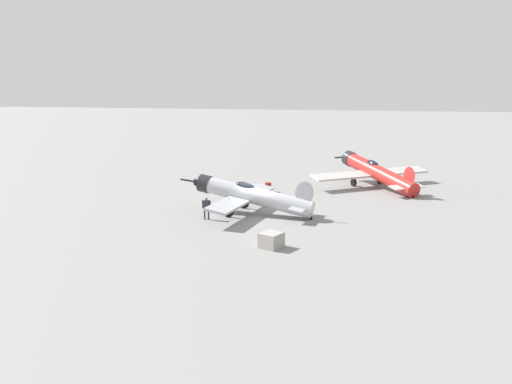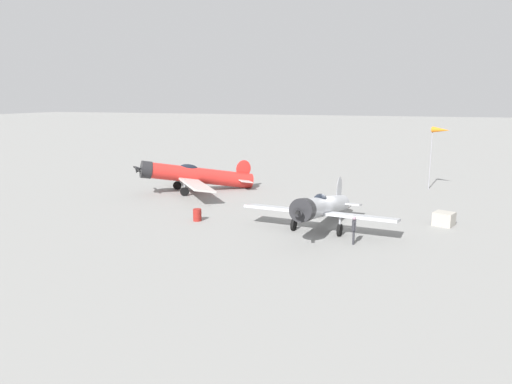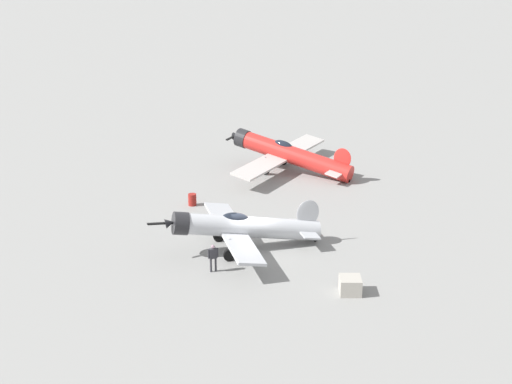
# 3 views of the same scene
# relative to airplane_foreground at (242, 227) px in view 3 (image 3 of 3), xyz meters

# --- Properties ---
(ground_plane) EXTENTS (400.00, 400.00, 0.00)m
(ground_plane) POSITION_rel_airplane_foreground_xyz_m (-0.49, 0.05, -1.52)
(ground_plane) COLOR gray
(airplane_foreground) EXTENTS (11.19, 10.38, 3.03)m
(airplane_foreground) POSITION_rel_airplane_foreground_xyz_m (0.00, 0.00, 0.00)
(airplane_foreground) COLOR #B7BABF
(airplane_foreground) RESTS_ON ground_plane
(airplane_mid_apron) EXTENTS (11.37, 10.62, 3.23)m
(airplane_mid_apron) POSITION_rel_airplane_foreground_xyz_m (-8.87, -13.93, 0.04)
(airplane_mid_apron) COLOR red
(airplane_mid_apron) RESTS_ON ground_plane
(ground_crew_mechanic) EXTENTS (0.66, 0.28, 1.71)m
(ground_crew_mechanic) POSITION_rel_airplane_foreground_xyz_m (2.68, 2.52, -0.48)
(ground_crew_mechanic) COLOR #2D2D33
(ground_crew_mechanic) RESTS_ON ground_plane
(equipment_crate) EXTENTS (1.56, 1.61, 0.94)m
(equipment_crate) POSITION_rel_airplane_foreground_xyz_m (-3.69, 7.83, -1.05)
(equipment_crate) COLOR #9E998E
(equipment_crate) RESTS_ON ground_plane
(fuel_drum) EXTENTS (0.64, 0.64, 0.88)m
(fuel_drum) POSITION_rel_airplane_foreground_xyz_m (0.84, -8.87, -1.08)
(fuel_drum) COLOR maroon
(fuel_drum) RESTS_ON ground_plane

